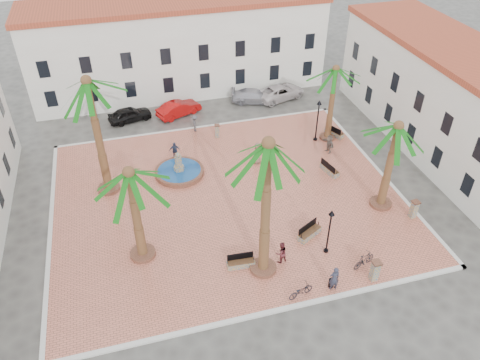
# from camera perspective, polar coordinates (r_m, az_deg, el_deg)

# --- Properties ---
(ground) EXTENTS (120.00, 120.00, 0.00)m
(ground) POSITION_cam_1_polar(r_m,az_deg,el_deg) (36.12, -1.53, -2.29)
(ground) COLOR #56544F
(ground) RESTS_ON ground
(plaza) EXTENTS (26.00, 22.00, 0.15)m
(plaza) POSITION_cam_1_polar(r_m,az_deg,el_deg) (36.07, -1.53, -2.19)
(plaza) COLOR #DC755B
(plaza) RESTS_ON ground
(kerb_n) EXTENTS (26.30, 0.30, 0.16)m
(kerb_n) POSITION_cam_1_polar(r_m,az_deg,el_deg) (44.94, -5.04, 6.38)
(kerb_n) COLOR silver
(kerb_n) RESTS_ON ground
(kerb_s) EXTENTS (26.30, 0.30, 0.16)m
(kerb_s) POSITION_cam_1_polar(r_m,az_deg,el_deg) (28.70, 4.14, -15.66)
(kerb_s) COLOR silver
(kerb_s) RESTS_ON ground
(kerb_e) EXTENTS (0.30, 22.30, 0.16)m
(kerb_e) POSITION_cam_1_polar(r_m,az_deg,el_deg) (40.51, 16.58, 1.03)
(kerb_e) COLOR silver
(kerb_e) RESTS_ON ground
(kerb_w) EXTENTS (0.30, 22.30, 0.16)m
(kerb_w) POSITION_cam_1_polar(r_m,az_deg,el_deg) (36.03, -22.08, -5.54)
(kerb_w) COLOR silver
(kerb_w) RESTS_ON ground
(building_north) EXTENTS (30.40, 7.40, 9.50)m
(building_north) POSITION_cam_1_polar(r_m,az_deg,el_deg) (50.95, -7.44, 15.89)
(building_north) COLOR white
(building_north) RESTS_ON ground
(building_east) EXTENTS (7.40, 26.40, 9.00)m
(building_east) POSITION_cam_1_polar(r_m,az_deg,el_deg) (43.52, 24.37, 8.67)
(building_east) COLOR white
(building_east) RESTS_ON ground
(fountain) EXTENTS (4.01, 4.01, 2.07)m
(fountain) POSITION_cam_1_polar(r_m,az_deg,el_deg) (38.58, -7.41, 1.10)
(fountain) COLOR brown
(fountain) RESTS_ON plaza
(palm_nw) EXTENTS (5.55, 5.55, 9.63)m
(palm_nw) POSITION_cam_1_polar(r_m,az_deg,el_deg) (33.93, -17.94, 9.98)
(palm_nw) COLOR brown
(palm_nw) RESTS_ON plaza
(palm_sw) EXTENTS (5.46, 5.46, 7.17)m
(palm_sw) POSITION_cam_1_polar(r_m,az_deg,el_deg) (28.30, -13.19, -0.49)
(palm_sw) COLOR brown
(palm_sw) RESTS_ON plaza
(palm_s) EXTENTS (5.57, 5.57, 9.99)m
(palm_s) POSITION_cam_1_polar(r_m,az_deg,el_deg) (25.00, 3.42, 2.60)
(palm_s) COLOR brown
(palm_s) RESTS_ON plaza
(palm_e) EXTENTS (5.36, 5.36, 7.21)m
(palm_e) POSITION_cam_1_polar(r_m,az_deg,el_deg) (33.54, 18.50, 5.02)
(palm_e) COLOR brown
(palm_e) RESTS_ON plaza
(palm_ne) EXTENTS (4.58, 4.58, 7.08)m
(palm_ne) POSITION_cam_1_polar(r_m,az_deg,el_deg) (40.99, 11.50, 12.20)
(palm_ne) COLOR brown
(palm_ne) RESTS_ON plaza
(bench_s) EXTENTS (1.84, 0.67, 0.95)m
(bench_s) POSITION_cam_1_polar(r_m,az_deg,el_deg) (30.63, 0.10, -10.09)
(bench_s) COLOR gray
(bench_s) RESTS_ON plaza
(bench_se) EXTENTS (2.00, 1.44, 1.03)m
(bench_se) POSITION_cam_1_polar(r_m,az_deg,el_deg) (32.94, 8.46, -6.40)
(bench_se) COLOR gray
(bench_se) RESTS_ON plaza
(bench_e) EXTENTS (1.00, 1.99, 1.01)m
(bench_e) POSITION_cam_1_polar(r_m,az_deg,el_deg) (39.11, 10.85, 1.26)
(bench_e) COLOR gray
(bench_e) RESTS_ON plaza
(bench_ne) EXTENTS (1.32, 1.97, 1.00)m
(bench_ne) POSITION_cam_1_polar(r_m,az_deg,el_deg) (44.16, 11.40, 5.69)
(bench_ne) COLOR gray
(bench_ne) RESTS_ON plaza
(lamppost_s) EXTENTS (0.39, 0.39, 3.62)m
(lamppost_s) POSITION_cam_1_polar(r_m,az_deg,el_deg) (30.58, 10.92, -5.31)
(lamppost_s) COLOR black
(lamppost_s) RESTS_ON plaza
(lamppost_e) EXTENTS (0.44, 0.44, 4.01)m
(lamppost_e) POSITION_cam_1_polar(r_m,az_deg,el_deg) (41.95, 9.51, 8.00)
(lamppost_e) COLOR black
(lamppost_e) RESTS_ON plaza
(bollard_se) EXTENTS (0.56, 0.56, 1.55)m
(bollard_se) POSITION_cam_1_polar(r_m,az_deg,el_deg) (30.66, 16.12, -10.54)
(bollard_se) COLOR gray
(bollard_se) RESTS_ON plaza
(bollard_n) EXTENTS (0.53, 0.53, 1.27)m
(bollard_n) POSITION_cam_1_polar(r_m,az_deg,el_deg) (42.91, -2.80, 6.02)
(bollard_n) COLOR gray
(bollard_n) RESTS_ON plaza
(bollard_e) EXTENTS (0.58, 0.58, 1.47)m
(bollard_e) POSITION_cam_1_polar(r_m,az_deg,el_deg) (36.01, 20.44, -3.34)
(bollard_e) COLOR gray
(bollard_e) RESTS_ON plaza
(litter_bin) EXTENTS (0.32, 0.32, 0.62)m
(litter_bin) POSITION_cam_1_polar(r_m,az_deg,el_deg) (30.01, 11.04, -12.21)
(litter_bin) COLOR black
(litter_bin) RESTS_ON plaza
(cyclist_a) EXTENTS (0.67, 0.45, 1.82)m
(cyclist_a) POSITION_cam_1_polar(r_m,az_deg,el_deg) (29.48, 11.41, -11.68)
(cyclist_a) COLOR #2E3043
(cyclist_a) RESTS_ON plaza
(bicycle_a) EXTENTS (1.79, 0.99, 0.89)m
(bicycle_a) POSITION_cam_1_polar(r_m,az_deg,el_deg) (29.14, 7.42, -13.26)
(bicycle_a) COLOR black
(bicycle_a) RESTS_ON plaza
(cyclist_b) EXTENTS (0.90, 0.78, 1.62)m
(cyclist_b) POSITION_cam_1_polar(r_m,az_deg,el_deg) (30.64, 5.04, -8.80)
(cyclist_b) COLOR maroon
(cyclist_b) RESTS_ON plaza
(bicycle_b) EXTENTS (1.85, 1.06, 1.07)m
(bicycle_b) POSITION_cam_1_polar(r_m,az_deg,el_deg) (31.48, 14.89, -9.40)
(bicycle_b) COLOR black
(bicycle_b) RESTS_ON plaza
(pedestrian_fountain_a) EXTENTS (1.11, 0.96, 1.92)m
(pedestrian_fountain_a) POSITION_cam_1_polar(r_m,az_deg,el_deg) (39.19, 2.13, 3.26)
(pedestrian_fountain_a) COLOR #7E5B4A
(pedestrian_fountain_a) RESTS_ON plaza
(pedestrian_fountain_b) EXTENTS (0.99, 0.50, 1.62)m
(pedestrian_fountain_b) POSITION_cam_1_polar(r_m,az_deg,el_deg) (40.17, -7.96, 3.57)
(pedestrian_fountain_b) COLOR #333D58
(pedestrian_fountain_b) RESTS_ON plaza
(pedestrian_north) EXTENTS (0.76, 1.13, 1.62)m
(pedestrian_north) POSITION_cam_1_polar(r_m,az_deg,el_deg) (43.92, -5.50, 6.91)
(pedestrian_north) COLOR #4A494E
(pedestrian_north) RESTS_ON plaza
(pedestrian_east) EXTENTS (0.74, 1.62, 1.68)m
(pedestrian_east) POSITION_cam_1_polar(r_m,az_deg,el_deg) (41.37, 10.80, 4.37)
(pedestrian_east) COLOR #6E6158
(pedestrian_east) RESTS_ON plaza
(car_black) EXTENTS (4.40, 2.54, 1.41)m
(car_black) POSITION_cam_1_polar(r_m,az_deg,el_deg) (46.96, -13.29, 7.80)
(car_black) COLOR black
(car_black) RESTS_ON ground
(car_red) EXTENTS (4.74, 3.21, 1.48)m
(car_red) POSITION_cam_1_polar(r_m,az_deg,el_deg) (47.07, -7.47, 8.64)
(car_red) COLOR #B70D0D
(car_red) RESTS_ON ground
(car_silver) EXTENTS (5.11, 3.24, 1.38)m
(car_silver) POSITION_cam_1_polar(r_m,az_deg,el_deg) (49.19, 1.78, 10.19)
(car_silver) COLOR #B7B6BF
(car_silver) RESTS_ON ground
(car_white) EXTENTS (5.81, 3.87, 1.48)m
(car_white) POSITION_cam_1_polar(r_m,az_deg,el_deg) (50.09, 4.95, 10.65)
(car_white) COLOR silver
(car_white) RESTS_ON ground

